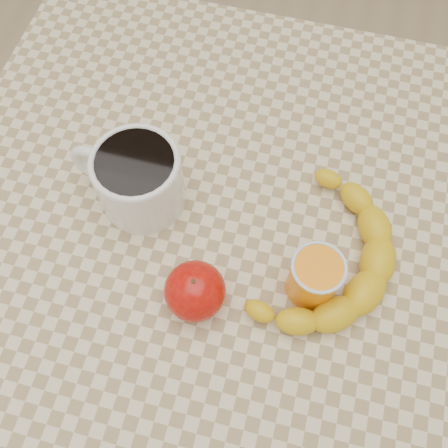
% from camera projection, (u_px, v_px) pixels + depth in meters
% --- Properties ---
extents(ground, '(3.00, 3.00, 0.00)m').
position_uv_depth(ground, '(224.00, 348.00, 1.33)').
color(ground, tan).
rests_on(ground, ground).
extents(table, '(0.80, 0.80, 0.75)m').
position_uv_depth(table, '(224.00, 255.00, 0.73)').
color(table, beige).
rests_on(table, ground).
extents(coffee_mug, '(0.16, 0.12, 0.09)m').
position_uv_depth(coffee_mug, '(137.00, 178.00, 0.63)').
color(coffee_mug, white).
rests_on(coffee_mug, table).
extents(orange_juice_glass, '(0.06, 0.06, 0.07)m').
position_uv_depth(orange_juice_glass, '(314.00, 277.00, 0.58)').
color(orange_juice_glass, orange).
rests_on(orange_juice_glass, table).
extents(apple, '(0.09, 0.09, 0.07)m').
position_uv_depth(apple, '(195.00, 291.00, 0.58)').
color(apple, '#960505').
rests_on(apple, table).
extents(banana, '(0.39, 0.41, 0.04)m').
position_uv_depth(banana, '(325.00, 259.00, 0.61)').
color(banana, gold).
rests_on(banana, table).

